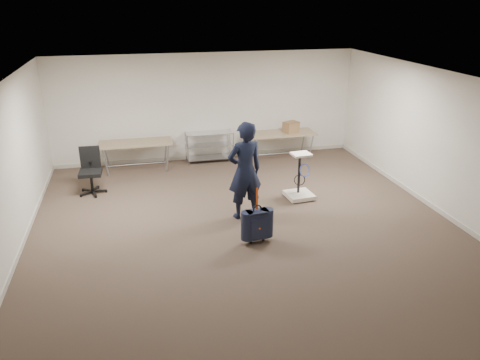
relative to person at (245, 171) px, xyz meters
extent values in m
plane|color=#403126|center=(-0.10, -0.70, -0.97)|extent=(9.00, 9.00, 0.00)
plane|color=white|center=(-0.10, 3.80, 0.43)|extent=(8.00, 0.00, 8.00)
plane|color=white|center=(-0.10, -5.20, 0.43)|extent=(8.00, 0.00, 8.00)
plane|color=white|center=(-4.10, -0.70, 0.43)|extent=(0.00, 9.00, 9.00)
plane|color=white|center=(3.90, -0.70, 0.43)|extent=(0.00, 9.00, 9.00)
plane|color=silver|center=(-0.10, -0.70, 1.83)|extent=(8.00, 8.00, 0.00)
cube|color=beige|center=(-0.10, 3.79, -0.92)|extent=(8.00, 0.02, 0.10)
cube|color=beige|center=(-4.09, -0.70, -0.92)|extent=(0.02, 9.00, 0.10)
cube|color=beige|center=(3.89, -0.70, -0.92)|extent=(0.02, 9.00, 0.10)
cube|color=#8E7B57|center=(-2.00, 3.25, -0.26)|extent=(1.80, 0.75, 0.03)
cylinder|color=#92949A|center=(-2.00, 3.25, -0.82)|extent=(1.50, 0.02, 0.02)
cylinder|color=#92949A|center=(-2.75, 2.95, -0.63)|extent=(0.13, 0.04, 0.69)
cylinder|color=#92949A|center=(-1.25, 2.95, -0.63)|extent=(0.13, 0.04, 0.69)
cylinder|color=#92949A|center=(-2.75, 3.55, -0.63)|extent=(0.13, 0.04, 0.69)
cylinder|color=#92949A|center=(-1.25, 3.55, -0.63)|extent=(0.13, 0.04, 0.69)
cube|color=#8E7B57|center=(1.80, 3.25, -0.26)|extent=(1.80, 0.75, 0.03)
cylinder|color=#92949A|center=(1.80, 3.25, -0.82)|extent=(1.50, 0.02, 0.02)
cylinder|color=#92949A|center=(1.05, 2.95, -0.63)|extent=(0.13, 0.04, 0.69)
cylinder|color=#92949A|center=(2.55, 2.95, -0.63)|extent=(0.13, 0.04, 0.69)
cylinder|color=#92949A|center=(1.05, 3.55, -0.63)|extent=(0.13, 0.04, 0.69)
cylinder|color=#92949A|center=(2.55, 3.55, -0.63)|extent=(0.13, 0.04, 0.69)
cylinder|color=silver|center=(-0.70, 3.27, -0.57)|extent=(0.02, 0.02, 0.80)
cylinder|color=silver|center=(0.50, 3.27, -0.57)|extent=(0.02, 0.02, 0.80)
cylinder|color=silver|center=(-0.70, 3.72, -0.57)|extent=(0.02, 0.02, 0.80)
cylinder|color=silver|center=(0.50, 3.72, -0.57)|extent=(0.02, 0.02, 0.80)
cube|color=silver|center=(-0.10, 3.50, -0.87)|extent=(1.20, 0.45, 0.02)
cube|color=silver|center=(-0.10, 3.50, -0.52)|extent=(1.20, 0.45, 0.02)
cube|color=silver|center=(-0.10, 3.50, -0.19)|extent=(1.20, 0.45, 0.01)
imported|color=black|center=(0.00, 0.00, 0.00)|extent=(0.79, 0.60, 1.95)
cube|color=black|center=(-0.04, -1.09, -0.61)|extent=(0.41, 0.26, 0.52)
cube|color=black|center=(-0.04, -1.07, -0.89)|extent=(0.36, 0.19, 0.03)
cylinder|color=black|center=(-0.16, -1.10, -0.94)|extent=(0.03, 0.07, 0.07)
cylinder|color=black|center=(0.08, -1.07, -0.94)|extent=(0.03, 0.07, 0.07)
torus|color=black|center=(-0.04, -1.09, -0.32)|extent=(0.17, 0.04, 0.17)
cube|color=#FA4D0D|center=(-0.04, -1.07, -0.13)|extent=(0.04, 0.01, 0.40)
cylinder|color=black|center=(-3.03, 1.93, -0.93)|extent=(0.62, 0.62, 0.09)
cylinder|color=black|center=(-3.03, 1.93, -0.71)|extent=(0.06, 0.06, 0.42)
cube|color=black|center=(-3.03, 1.93, -0.49)|extent=(0.50, 0.50, 0.08)
cube|color=black|center=(-3.02, 2.16, -0.19)|extent=(0.44, 0.08, 0.50)
cube|color=beige|center=(1.38, 0.62, -0.91)|extent=(0.60, 0.60, 0.09)
cylinder|color=black|center=(1.15, 0.39, -0.95)|extent=(0.07, 0.07, 0.04)
cylinder|color=black|center=(1.38, 0.67, -0.42)|extent=(0.06, 0.06, 0.89)
cube|color=beige|center=(1.38, 0.62, 0.03)|extent=(0.42, 0.37, 0.04)
torus|color=blue|center=(1.43, 0.53, -0.30)|extent=(0.29, 0.14, 0.27)
cube|color=olive|center=(2.07, 3.24, -0.10)|extent=(0.45, 0.40, 0.28)
camera|label=1|loc=(-2.03, -8.21, 3.14)|focal=35.00mm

